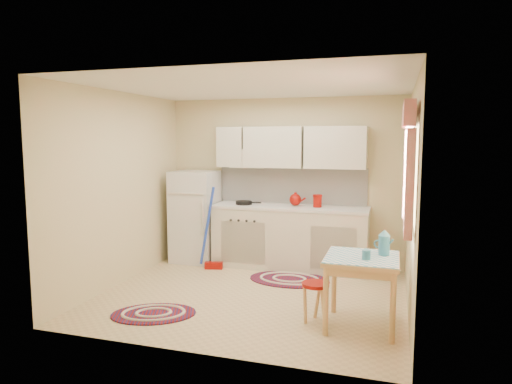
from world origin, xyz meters
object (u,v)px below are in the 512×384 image
(fridge, at_px, (195,216))
(table, at_px, (361,292))
(base_cabinets, at_px, (290,238))
(stool, at_px, (315,302))

(fridge, height_order, table, fridge)
(base_cabinets, relative_size, stool, 5.36)
(fridge, bearing_deg, stool, -40.10)
(table, bearing_deg, stool, -177.27)
(base_cabinets, bearing_deg, table, -58.25)
(fridge, distance_m, stool, 2.91)
(base_cabinets, bearing_deg, stool, -69.66)
(fridge, relative_size, table, 1.94)
(table, distance_m, stool, 0.48)
(base_cabinets, relative_size, table, 3.12)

